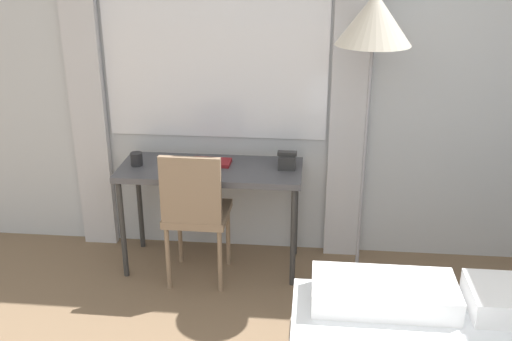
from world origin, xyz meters
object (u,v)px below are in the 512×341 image
at_px(desk_chair, 195,209).
at_px(telephone, 287,160).
at_px(desk, 211,177).
at_px(standing_lamp, 374,30).
at_px(mug, 137,159).
at_px(book, 211,162).

height_order(desk_chair, telephone, desk_chair).
bearing_deg(telephone, desk, -173.95).
distance_m(standing_lamp, telephone, 1.01).
height_order(standing_lamp, mug, standing_lamp).
bearing_deg(book, standing_lamp, -9.84).
distance_m(desk_chair, telephone, 0.68).
relative_size(desk, standing_lamp, 0.65).
xyz_separation_m(desk, telephone, (0.50, 0.05, 0.12)).
xyz_separation_m(standing_lamp, mug, (-1.48, 0.10, -0.88)).
distance_m(desk_chair, book, 0.36).
distance_m(standing_lamp, mug, 1.72).
bearing_deg(book, desk_chair, -102.01).
height_order(standing_lamp, telephone, standing_lamp).
bearing_deg(book, telephone, -0.76).
height_order(desk, standing_lamp, standing_lamp).
height_order(desk_chair, mug, desk_chair).
distance_m(standing_lamp, book, 1.36).
distance_m(desk, mug, 0.50).
xyz_separation_m(desk, book, (-0.00, 0.06, 0.08)).
bearing_deg(desk, book, 93.96).
bearing_deg(standing_lamp, telephone, 161.17).
xyz_separation_m(desk_chair, standing_lamp, (1.05, 0.11, 1.12)).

